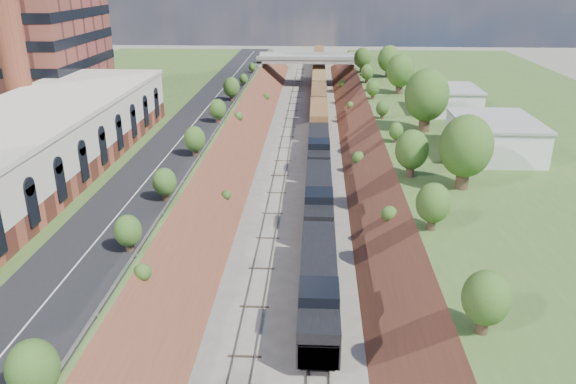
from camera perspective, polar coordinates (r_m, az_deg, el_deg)
name	(u,v)px	position (r m, az deg, el deg)	size (l,w,h in m)	color
platform_left	(66,148)	(85.05, -21.67, 4.22)	(44.00, 180.00, 5.00)	#3B5E26
platform_right	(544,155)	(83.35, 24.57, 3.45)	(44.00, 180.00, 5.00)	#3B5E26
embankment_left	(221,167)	(79.32, -6.77, 2.54)	(7.07, 180.00, 7.07)	brown
embankment_right	(379,170)	(78.71, 9.24, 2.26)	(7.07, 180.00, 7.07)	brown
rail_left_track	(281,167)	(78.33, -0.70, 2.52)	(1.58, 180.00, 0.18)	gray
rail_right_track	(318,168)	(78.19, 3.11, 2.45)	(1.58, 180.00, 0.18)	gray
road	(187,132)	(78.73, -10.18, 6.06)	(8.00, 180.00, 0.10)	black
guardrail	(217,129)	(77.60, -7.27, 6.38)	(0.10, 171.00, 0.70)	#99999E
commercial_building	(13,154)	(62.43, -26.14, 3.45)	(14.30, 62.30, 7.00)	brown
overpass	(308,65)	(137.53, 2.06, 12.79)	(24.50, 8.30, 7.40)	gray
white_building_near	(494,138)	(71.74, 20.22, 5.18)	(9.00, 12.00, 4.00)	silver
white_building_far	(450,101)	(92.31, 16.13, 8.92)	(8.00, 10.00, 3.60)	silver
tree_right_large	(466,147)	(58.23, 17.64, 4.39)	(5.25, 5.25, 7.61)	#473323
tree_left_crest	(113,256)	(41.06, -17.39, -6.23)	(2.45, 2.45, 3.55)	#473323
freight_train	(319,99)	(110.68, 3.15, 9.42)	(2.94, 150.34, 4.55)	black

